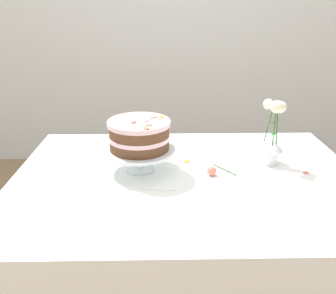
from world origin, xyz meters
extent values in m
cube|color=silver|center=(0.00, 1.90, 1.40)|extent=(7.00, 0.08, 2.80)
cube|color=white|center=(0.00, 0.00, 0.72)|extent=(1.40, 1.00, 0.03)
cylinder|color=brown|center=(-0.60, 0.40, 0.35)|extent=(0.06, 0.06, 0.71)
cylinder|color=brown|center=(0.60, 0.40, 0.35)|extent=(0.06, 0.06, 0.71)
cube|color=white|center=(-0.19, 0.05, 0.74)|extent=(0.35, 0.35, 0.00)
cylinder|color=silver|center=(-0.19, 0.05, 0.75)|extent=(0.11, 0.11, 0.01)
cylinder|color=silver|center=(-0.19, 0.05, 0.79)|extent=(0.03, 0.03, 0.07)
cylinder|color=silver|center=(-0.19, 0.05, 0.83)|extent=(0.29, 0.29, 0.01)
cylinder|color=brown|center=(-0.19, 0.05, 0.86)|extent=(0.24, 0.24, 0.04)
cylinder|color=beige|center=(-0.19, 0.05, 0.89)|extent=(0.24, 0.24, 0.02)
cylinder|color=brown|center=(-0.19, 0.05, 0.92)|extent=(0.24, 0.24, 0.04)
cylinder|color=beige|center=(-0.19, 0.05, 0.95)|extent=(0.25, 0.25, 0.02)
ellipsoid|color=pink|center=(-0.13, 0.12, 0.96)|extent=(0.03, 0.04, 0.00)
ellipsoid|color=#E56B51|center=(-0.16, -0.04, 0.96)|extent=(0.03, 0.04, 0.01)
ellipsoid|color=pink|center=(-0.13, 0.09, 0.96)|extent=(0.04, 0.04, 0.01)
ellipsoid|color=#E56B51|center=(-0.15, -0.01, 0.96)|extent=(0.03, 0.02, 0.00)
ellipsoid|color=pink|center=(-0.16, 0.05, 0.96)|extent=(0.03, 0.03, 0.01)
ellipsoid|color=#E56B51|center=(-0.21, 0.03, 0.96)|extent=(0.03, 0.03, 0.01)
ellipsoid|color=orange|center=(-0.10, 0.09, 0.96)|extent=(0.04, 0.04, 0.00)
cylinder|color=silver|center=(0.37, 0.11, 0.77)|extent=(0.07, 0.07, 0.06)
cone|color=silver|center=(0.37, 0.11, 0.83)|extent=(0.10, 0.10, 0.05)
cylinder|color=#2D6028|center=(0.38, 0.11, 0.91)|extent=(0.02, 0.01, 0.16)
sphere|color=silver|center=(0.38, 0.11, 0.99)|extent=(0.05, 0.05, 0.05)
cylinder|color=#2D6028|center=(0.35, 0.14, 0.91)|extent=(0.02, 0.03, 0.16)
sphere|color=silver|center=(0.34, 0.15, 0.99)|extent=(0.04, 0.04, 0.04)
ellipsoid|color=#236B2D|center=(0.36, 0.15, 0.92)|extent=(0.04, 0.05, 0.01)
cylinder|color=#2D6028|center=(0.36, 0.10, 0.92)|extent=(0.01, 0.02, 0.17)
sphere|color=#F7EEBE|center=(0.36, 0.09, 1.00)|extent=(0.05, 0.05, 0.05)
ellipsoid|color=#236B2D|center=(0.37, 0.10, 0.88)|extent=(0.03, 0.05, 0.01)
cylinder|color=#2D6028|center=(0.16, 0.05, 0.74)|extent=(0.08, 0.11, 0.01)
sphere|color=#ED7260|center=(0.10, 0.01, 0.76)|extent=(0.04, 0.04, 0.04)
ellipsoid|color=#E56B51|center=(0.49, 0.02, 0.74)|extent=(0.03, 0.03, 0.00)
ellipsoid|color=orange|center=(0.01, 0.14, 0.74)|extent=(0.04, 0.04, 0.00)
camera|label=1|loc=(-0.10, -1.27, 1.38)|focal=37.79mm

